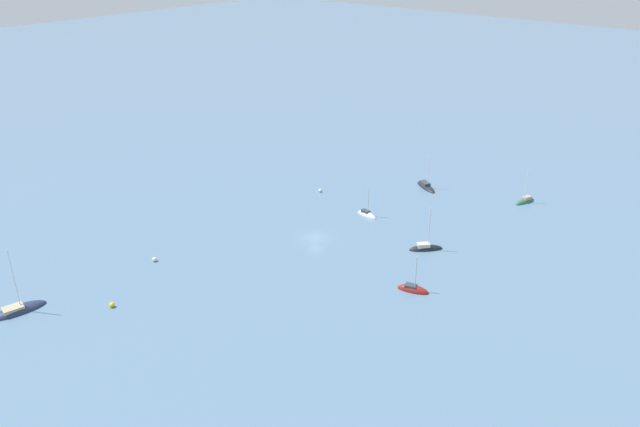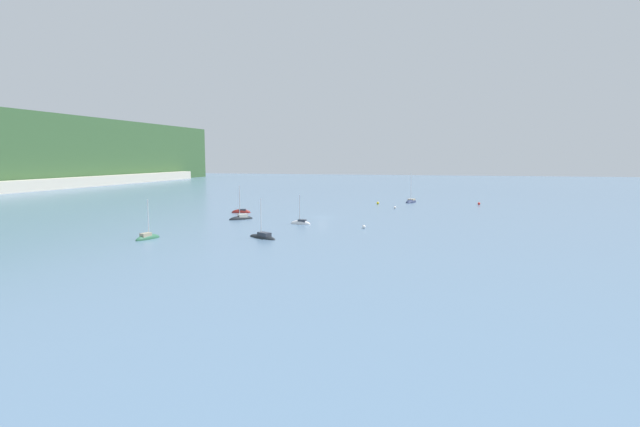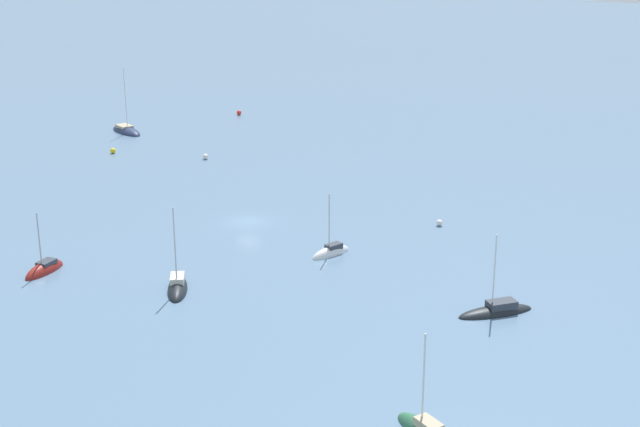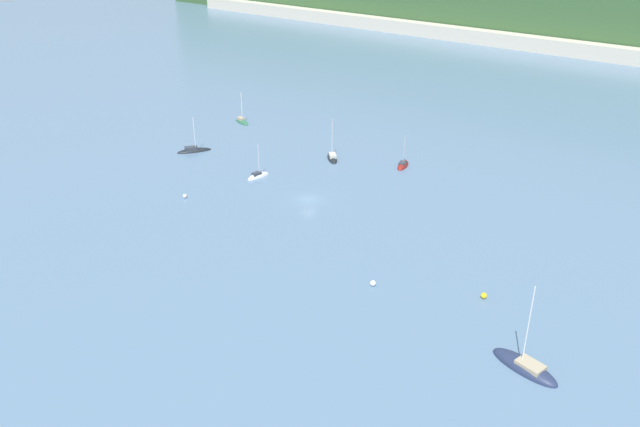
# 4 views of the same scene
# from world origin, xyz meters

# --- Properties ---
(ground_plane) EXTENTS (600.00, 600.00, 0.00)m
(ground_plane) POSITION_xyz_m (0.00, 0.00, 0.00)
(ground_plane) COLOR slate
(shore_town_strip) EXTENTS (388.08, 6.00, 5.02)m
(shore_town_strip) POSITION_xyz_m (0.00, 147.70, 2.51)
(shore_town_strip) COLOR beige
(shore_town_strip) RESTS_ON ground_plane
(sailboat_0) EXTENTS (5.64, 2.97, 8.16)m
(sailboat_0) POSITION_xyz_m (-40.64, 22.81, 0.11)
(sailboat_0) COLOR #2D6647
(sailboat_0) RESTS_ON ground_plane
(sailboat_1) EXTENTS (5.24, 7.14, 8.00)m
(sailboat_1) POSITION_xyz_m (-34.13, 2.85, 0.12)
(sailboat_1) COLOR black
(sailboat_1) RESTS_ON ground_plane
(sailboat_2) EXTENTS (3.21, 5.38, 7.16)m
(sailboat_2) POSITION_xyz_m (3.90, 23.79, 0.07)
(sailboat_2) COLOR maroon
(sailboat_2) RESTS_ON ground_plane
(sailboat_3) EXTENTS (8.53, 4.25, 11.34)m
(sailboat_3) POSITION_xyz_m (47.17, -18.20, 0.07)
(sailboat_3) COLOR #232D4C
(sailboat_3) RESTS_ON ground_plane
(sailboat_4) EXTENTS (5.73, 5.49, 9.04)m
(sailboat_4) POSITION_xyz_m (-9.28, 18.02, 0.12)
(sailboat_4) COLOR black
(sailboat_4) RESTS_ON ground_plane
(sailboat_5) EXTENTS (2.05, 4.99, 7.50)m
(sailboat_5) POSITION_xyz_m (-13.92, 1.58, 0.09)
(sailboat_5) COLOR silver
(sailboat_5) RESTS_ON ground_plane
(mooring_buoy_1) EXTENTS (0.81, 0.81, 0.81)m
(mooring_buoy_1) POSITION_xyz_m (37.39, -8.51, 0.40)
(mooring_buoy_1) COLOR yellow
(mooring_buoy_1) RESTS_ON ground_plane
(mooring_buoy_2) EXTENTS (0.72, 0.72, 0.72)m
(mooring_buoy_2) POSITION_xyz_m (-17.11, -13.30, 0.36)
(mooring_buoy_2) COLOR white
(mooring_buoy_2) RESTS_ON ground_plane
(mooring_buoy_3) EXTENTS (0.80, 0.80, 0.80)m
(mooring_buoy_3) POSITION_xyz_m (24.65, -15.31, 0.40)
(mooring_buoy_3) COLOR white
(mooring_buoy_3) RESTS_ON ground_plane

